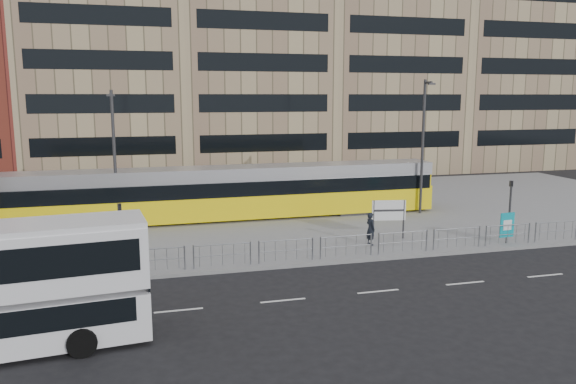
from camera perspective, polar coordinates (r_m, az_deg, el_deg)
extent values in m
plane|color=black|center=(26.37, 1.56, -7.60)|extent=(120.00, 120.00, 0.00)
cube|color=gray|center=(37.65, -3.60, -2.20)|extent=(64.00, 24.00, 0.15)
cube|color=gray|center=(26.39, 1.53, -7.41)|extent=(64.00, 0.25, 0.17)
cube|color=tan|center=(58.29, -18.08, 12.37)|extent=(14.00, 16.00, 22.00)
cube|color=tan|center=(59.34, -4.11, 13.73)|extent=(14.00, 16.00, 24.00)
cube|color=tan|center=(63.39, 8.72, 12.03)|extent=(14.00, 16.00, 21.00)
cube|color=tan|center=(70.18, 19.53, 12.18)|extent=(14.00, 16.00, 23.00)
cylinder|color=gray|center=(27.11, 5.34, -4.52)|extent=(32.00, 0.05, 0.05)
cylinder|color=gray|center=(27.24, 5.33, -5.53)|extent=(32.00, 0.04, 0.04)
cube|color=white|center=(23.10, 6.83, -10.21)|extent=(62.00, 0.12, 0.01)
cylinder|color=black|center=(18.72, -20.20, -14.18)|extent=(0.94, 0.37, 0.91)
cylinder|color=black|center=(20.88, -20.29, -11.65)|extent=(0.94, 0.37, 0.91)
cube|color=yellow|center=(35.62, -6.77, -1.25)|extent=(28.15, 2.93, 1.61)
cube|color=black|center=(35.43, -6.81, 0.50)|extent=(27.75, 2.97, 0.90)
cube|color=silver|center=(35.30, -6.84, 1.87)|extent=(28.14, 2.72, 0.80)
cube|color=yellow|center=(39.76, 12.75, 0.68)|extent=(1.23, 2.27, 2.61)
cylinder|color=#2D2D30|center=(35.49, -6.80, -0.06)|extent=(2.42, 2.42, 3.01)
cube|color=#2D2D30|center=(38.13, 6.80, -1.60)|extent=(3.04, 2.56, 0.50)
cube|color=#2D2D30|center=(35.60, -21.30, -3.02)|extent=(3.04, 2.56, 0.50)
cylinder|color=#2D2D30|center=(30.84, 8.68, -2.80)|extent=(0.09, 0.09, 2.13)
cylinder|color=#2D2D30|center=(31.26, 11.66, -2.73)|extent=(0.09, 0.09, 2.13)
cube|color=white|center=(30.94, 10.21, -1.84)|extent=(1.83, 0.41, 1.11)
cylinder|color=#2D2D30|center=(31.93, 21.31, -4.09)|extent=(0.06, 0.06, 0.88)
cube|color=#0B97A8|center=(31.81, 21.37, -3.14)|extent=(0.88, 0.15, 1.31)
cube|color=white|center=(31.78, 21.41, -3.15)|extent=(0.55, 0.06, 0.55)
imported|color=black|center=(29.66, 8.38, -3.70)|extent=(0.53, 0.70, 1.72)
cylinder|color=#2D2D30|center=(25.74, -16.60, -4.62)|extent=(0.12, 0.12, 3.00)
imported|color=#2D2D30|center=(25.50, -16.72, -2.23)|extent=(0.21, 0.23, 1.00)
cylinder|color=#2D2D30|center=(33.49, 21.60, -1.63)|extent=(0.12, 0.12, 3.00)
imported|color=#2D2D30|center=(33.30, 21.72, 0.23)|extent=(0.17, 0.20, 1.00)
cylinder|color=#2D2D30|center=(33.81, -17.19, 3.05)|extent=(0.18, 0.18, 8.04)
cylinder|color=#2D2D30|center=(33.21, -17.55, 9.53)|extent=(0.14, 0.90, 0.14)
cube|color=#2D2D30|center=(32.76, -17.57, 9.36)|extent=(0.45, 0.20, 0.12)
cylinder|color=#2D2D30|center=(37.83, 13.51, 4.42)|extent=(0.18, 0.18, 8.75)
cylinder|color=#2D2D30|center=(37.34, 14.06, 10.75)|extent=(0.14, 0.90, 0.14)
cube|color=#2D2D30|center=(36.95, 14.40, 10.59)|extent=(0.45, 0.20, 0.12)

